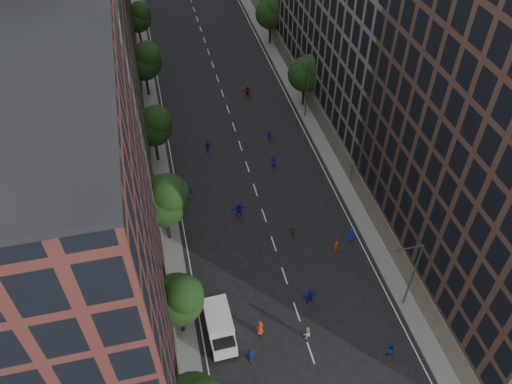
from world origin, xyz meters
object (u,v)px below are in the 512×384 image
streetlamp_near (412,272)px  cargo_van (220,326)px  skater_2 (389,350)px  streetlamp_far (306,86)px

streetlamp_near → cargo_van: (-18.17, 0.74, -3.69)m
streetlamp_near → skater_2: size_ratio=5.23×
streetlamp_far → skater_2: (-3.53, -37.77, -4.30)m
streetlamp_near → streetlamp_far: 33.00m
streetlamp_near → streetlamp_far: (0.00, 33.00, 0.00)m
cargo_van → streetlamp_near: bearing=-3.8°
streetlamp_near → cargo_van: bearing=177.7°
streetlamp_far → cargo_van: size_ratio=1.69×
streetlamp_far → skater_2: bearing=-95.3°
streetlamp_far → skater_2: streetlamp_far is taller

